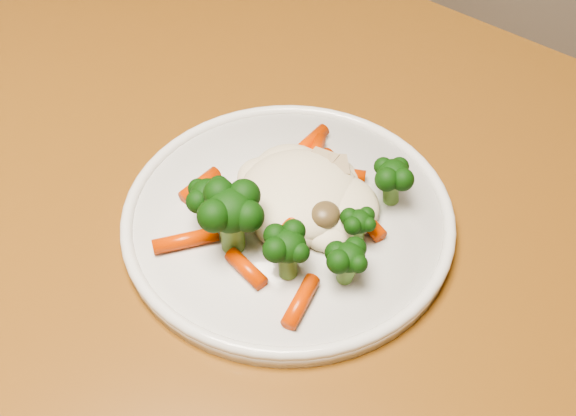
% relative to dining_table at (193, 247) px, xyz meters
% --- Properties ---
extents(dining_table, '(1.13, 0.77, 0.75)m').
position_rel_dining_table_xyz_m(dining_table, '(0.00, 0.00, 0.00)').
color(dining_table, brown).
rests_on(dining_table, ground).
extents(plate, '(0.27, 0.27, 0.01)m').
position_rel_dining_table_xyz_m(plate, '(0.11, 0.01, 0.11)').
color(plate, white).
rests_on(plate, dining_table).
extents(meal, '(0.17, 0.19, 0.05)m').
position_rel_dining_table_xyz_m(meal, '(0.12, 0.01, 0.14)').
color(meal, beige).
rests_on(meal, plate).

